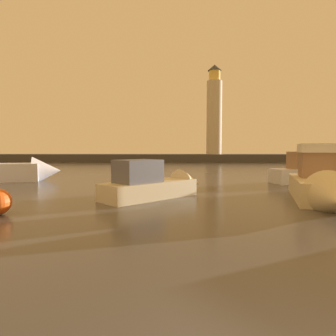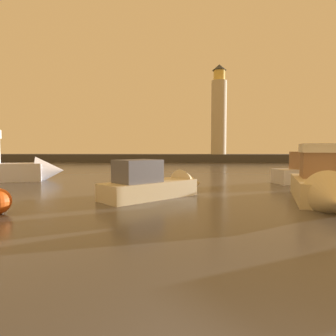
{
  "view_description": "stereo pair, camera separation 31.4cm",
  "coord_description": "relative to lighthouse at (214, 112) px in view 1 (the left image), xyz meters",
  "views": [
    {
      "loc": [
        -1.43,
        -2.38,
        2.55
      ],
      "look_at": [
        -1.58,
        12.98,
        1.57
      ],
      "focal_mm": 31.54,
      "sensor_mm": 36.0,
      "label": 1
    },
    {
      "loc": [
        -1.12,
        -2.37,
        2.55
      ],
      "look_at": [
        -1.58,
        12.98,
        1.57
      ],
      "focal_mm": 31.54,
      "sensor_mm": 36.0,
      "label": 2
    }
  ],
  "objects": [
    {
      "name": "ground_plane",
      "position": [
        -7.15,
        -28.32,
        -9.84
      ],
      "size": [
        220.0,
        220.0,
        0.0
      ],
      "primitive_type": "plane",
      "color": "#4C4742"
    },
    {
      "name": "lighthouse",
      "position": [
        0.0,
        0.0,
        0.0
      ],
      "size": [
        2.99,
        2.99,
        17.55
      ],
      "color": "beige",
      "rests_on": "breakwater"
    },
    {
      "name": "breakwater",
      "position": [
        -7.15,
        0.0,
        -9.08
      ],
      "size": [
        79.82,
        6.13,
        1.53
      ],
      "primitive_type": "cube",
      "color": "#423F3D",
      "rests_on": "ground_plane"
    },
    {
      "name": "motorboat_4",
      "position": [
        -21.89,
        -36.1,
        -8.69
      ],
      "size": [
        9.26,
        5.26,
        4.45
      ],
      "color": "silver",
      "rests_on": "ground_plane"
    },
    {
      "name": "motorboat_1",
      "position": [
        -1.44,
        -45.05,
        -9.01
      ],
      "size": [
        4.26,
        7.67,
        3.31
      ],
      "color": "beige",
      "rests_on": "ground_plane"
    },
    {
      "name": "motorboat_0",
      "position": [
        -9.11,
        -43.21,
        -9.18
      ],
      "size": [
        6.01,
        5.91,
        2.44
      ],
      "color": "beige",
      "rests_on": "ground_plane"
    },
    {
      "name": "motorboat_6",
      "position": [
        2.82,
        -36.59,
        -9.12
      ],
      "size": [
        7.5,
        3.1,
        2.67
      ],
      "color": "silver",
      "rests_on": "ground_plane"
    }
  ]
}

